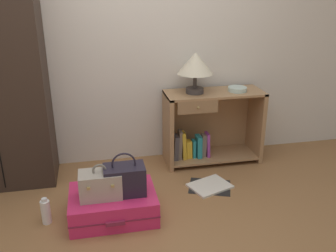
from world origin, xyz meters
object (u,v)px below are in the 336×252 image
object	(u,v)px
train_case	(100,185)
bottle	(46,211)
handbag	(124,179)
suitcase_large	(113,204)
open_book_on_floor	(210,186)
bowl	(237,89)
table_lamp	(195,65)
bookshelf	(209,127)

from	to	relation	value
train_case	bottle	world-z (taller)	train_case
handbag	bottle	distance (m)	0.65
train_case	suitcase_large	bearing A→B (deg)	22.44
suitcase_large	open_book_on_floor	xyz separation A→B (m)	(0.88, 0.27, -0.10)
train_case	bottle	bearing A→B (deg)	173.40
suitcase_large	train_case	world-z (taller)	train_case
bowl	open_book_on_floor	size ratio (longest dim) A/B	0.42
open_book_on_floor	bottle	bearing A→B (deg)	-169.50
handbag	bowl	bearing A→B (deg)	33.66
table_lamp	bottle	world-z (taller)	table_lamp
open_book_on_floor	bowl	bearing A→B (deg)	50.91
bowl	suitcase_large	bearing A→B (deg)	-149.04
table_lamp	open_book_on_floor	bearing A→B (deg)	-88.28
train_case	open_book_on_floor	distance (m)	1.06
bookshelf	bowl	distance (m)	0.47
suitcase_large	bowl	bearing A→B (deg)	30.96
bookshelf	table_lamp	world-z (taller)	table_lamp
train_case	open_book_on_floor	size ratio (longest dim) A/B	0.71
table_lamp	open_book_on_floor	world-z (taller)	table_lamp
bookshelf	train_case	distance (m)	1.40
bowl	handbag	world-z (taller)	bowl
bowl	bottle	xyz separation A→B (m)	(-1.79, -0.76, -0.65)
table_lamp	bowl	world-z (taller)	table_lamp
train_case	open_book_on_floor	xyz separation A→B (m)	(0.96, 0.31, -0.30)
table_lamp	suitcase_large	xyz separation A→B (m)	(-0.86, -0.80, -0.90)
bowl	bottle	distance (m)	2.05
bottle	open_book_on_floor	size ratio (longest dim) A/B	0.49
train_case	table_lamp	bearing A→B (deg)	41.21
suitcase_large	bottle	size ratio (longest dim) A/B	3.13
bowl	bottle	bearing A→B (deg)	-157.08
table_lamp	train_case	world-z (taller)	table_lamp
bookshelf	train_case	world-z (taller)	bookshelf
handbag	open_book_on_floor	world-z (taller)	handbag
bottle	open_book_on_floor	distance (m)	1.41
open_book_on_floor	bookshelf	bearing A→B (deg)	75.09
suitcase_large	train_case	size ratio (longest dim) A/B	2.14
bowl	suitcase_large	distance (m)	1.63
suitcase_large	open_book_on_floor	bearing A→B (deg)	17.10
suitcase_large	open_book_on_floor	world-z (taller)	suitcase_large
suitcase_large	bottle	distance (m)	0.51
train_case	bottle	distance (m)	0.47
bowl	open_book_on_floor	world-z (taller)	bowl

